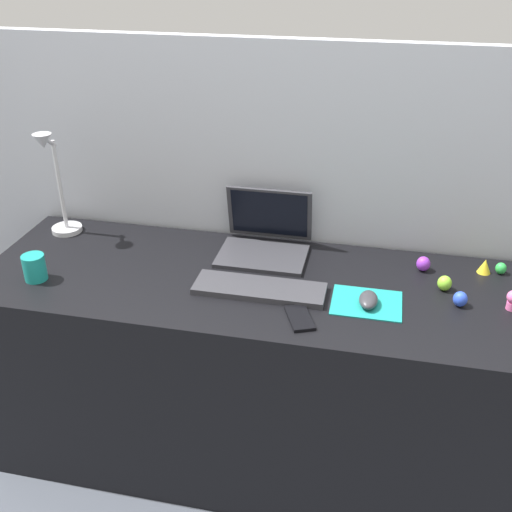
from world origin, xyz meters
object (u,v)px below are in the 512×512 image
at_px(cell_phone, 300,318).
at_px(desk_lamp, 56,187).
at_px(mouse, 368,300).
at_px(toy_figurine_green, 501,268).
at_px(keyboard, 260,289).
at_px(toy_figurine_lime, 445,283).
at_px(laptop, 266,237).
at_px(toy_figurine_yellow, 485,266).
at_px(coffee_mug, 34,268).
at_px(toy_figurine_blue, 460,299).
at_px(toy_figurine_purple, 423,264).

bearing_deg(cell_phone, desk_lamp, 135.95).
xyz_separation_m(mouse, toy_figurine_green, (0.41, 0.29, -0.00)).
xyz_separation_m(keyboard, toy_figurine_lime, (0.56, 0.13, 0.01)).
distance_m(laptop, toy_figurine_yellow, 0.73).
relative_size(cell_phone, toy_figurine_yellow, 2.66).
height_order(cell_phone, desk_lamp, desk_lamp).
relative_size(mouse, desk_lamp, 0.24).
relative_size(keyboard, coffee_mug, 4.76).
distance_m(keyboard, toy_figurine_blue, 0.60).
height_order(toy_figurine_blue, toy_figurine_green, toy_figurine_blue).
bearing_deg(toy_figurine_purple, toy_figurine_yellow, 8.09).
bearing_deg(toy_figurine_lime, coffee_mug, -170.67).
height_order(mouse, desk_lamp, desk_lamp).
bearing_deg(cell_phone, toy_figurine_yellow, 12.85).
bearing_deg(toy_figurine_blue, toy_figurine_yellow, 67.20).
height_order(toy_figurine_yellow, toy_figurine_blue, toy_figurine_yellow).
height_order(toy_figurine_lime, toy_figurine_green, toy_figurine_lime).
distance_m(laptop, keyboard, 0.28).
bearing_deg(cell_phone, toy_figurine_green, 10.76).
bearing_deg(toy_figurine_lime, laptop, 166.93).
bearing_deg(desk_lamp, laptop, 2.40).
bearing_deg(coffee_mug, toy_figurine_yellow, 13.90).
xyz_separation_m(coffee_mug, toy_figurine_lime, (1.28, 0.21, -0.02)).
bearing_deg(toy_figurine_purple, keyboard, -153.95).
relative_size(toy_figurine_purple, toy_figurine_lime, 1.03).
relative_size(desk_lamp, toy_figurine_lime, 8.11).
bearing_deg(toy_figurine_green, cell_phone, -146.43).
bearing_deg(desk_lamp, toy_figurine_blue, -7.80).
relative_size(laptop, toy_figurine_purple, 6.03).
xyz_separation_m(keyboard, coffee_mug, (-0.72, -0.08, 0.03)).
xyz_separation_m(mouse, coffee_mug, (-1.05, -0.07, 0.02)).
relative_size(laptop, toy_figurine_lime, 6.19).
xyz_separation_m(laptop, toy_figurine_lime, (0.60, -0.14, -0.03)).
xyz_separation_m(desk_lamp, toy_figurine_green, (1.54, 0.04, -0.17)).
distance_m(cell_phone, desk_lamp, 1.02).
height_order(coffee_mug, toy_figurine_yellow, coffee_mug).
xyz_separation_m(coffee_mug, toy_figurine_green, (1.47, 0.35, -0.02)).
bearing_deg(toy_figurine_lime, toy_figurine_green, 37.76).
relative_size(toy_figurine_yellow, toy_figurine_purple, 0.97).
bearing_deg(keyboard, cell_phone, -40.44).
xyz_separation_m(cell_phone, desk_lamp, (-0.93, 0.36, 0.18)).
relative_size(mouse, toy_figurine_blue, 2.04).
relative_size(cell_phone, toy_figurine_lime, 2.64).
bearing_deg(toy_figurine_blue, toy_figurine_purple, 117.66).
bearing_deg(desk_lamp, toy_figurine_yellow, 1.25).
distance_m(laptop, toy_figurine_blue, 0.68).
bearing_deg(laptop, toy_figurine_lime, -13.07).
xyz_separation_m(cell_phone, toy_figurine_purple, (0.36, 0.37, 0.02)).
height_order(laptop, coffee_mug, laptop).
height_order(mouse, toy_figurine_lime, toy_figurine_lime).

